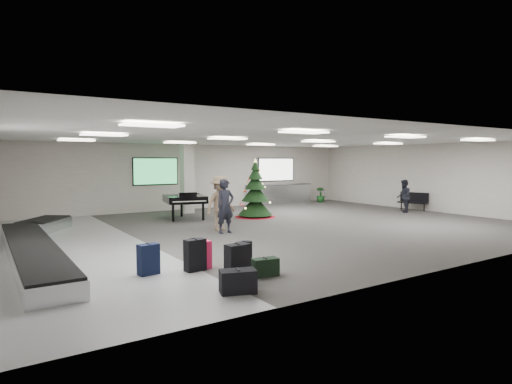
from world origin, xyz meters
TOP-DOWN VIEW (x-y plane):
  - ground at (0.00, 0.00)m, footprint 18.00×18.00m
  - room_envelope at (-0.38, 0.67)m, footprint 18.02×14.02m
  - baggage_carousel at (-7.84, -0.08)m, footprint 2.28×9.71m
  - service_counter at (5.00, 6.65)m, footprint 4.05×0.65m
  - suitcase_0 at (-4.74, -5.28)m, footprint 0.50×0.30m
  - suitcase_1 at (-5.12, -4.10)m, footprint 0.48×0.29m
  - pink_suitcase at (-4.91, -4.01)m, footprint 0.41×0.23m
  - suitcase_3 at (-4.78, -3.27)m, footprint 0.42×0.34m
  - navy_suitcase at (-6.08, -3.84)m, footprint 0.46×0.30m
  - green_duffel at (-4.05, -5.26)m, footprint 0.59×0.35m
  - suitcase_7 at (-3.84, -4.05)m, footprint 0.38×0.24m
  - black_duffel at (-5.12, -5.95)m, footprint 0.73×0.55m
  - christmas_tree at (0.83, 2.67)m, footprint 1.75×1.75m
  - grand_piano at (-1.91, 3.78)m, footprint 1.91×2.28m
  - bench at (8.59, 0.53)m, footprint 0.87×1.44m
  - traveler_a at (-2.19, -0.17)m, footprint 0.69×0.48m
  - traveler_b at (-2.08, 0.38)m, footprint 1.35×0.98m
  - traveler_bench at (7.46, 0.24)m, footprint 0.94×0.93m
  - potted_plant_left at (3.17, 6.40)m, footprint 0.60×0.58m
  - potted_plant_right at (7.55, 6.09)m, footprint 0.68×0.68m

SIDE VIEW (x-z plane):
  - ground at x=0.00m, z-range 0.00..0.00m
  - green_duffel at x=-4.05m, z-range -0.01..0.38m
  - baggage_carousel at x=-7.84m, z-range 0.00..0.43m
  - black_duffel at x=-5.12m, z-range -0.01..0.44m
  - suitcase_7 at x=-3.84m, z-range -0.01..0.52m
  - suitcase_3 at x=-4.78m, z-range -0.01..0.56m
  - pink_suitcase at x=-4.91m, z-range -0.01..0.64m
  - navy_suitcase at x=-6.08m, z-range -0.01..0.67m
  - suitcase_1 at x=-5.12m, z-range -0.01..0.72m
  - suitcase_0 at x=-4.74m, z-range -0.01..0.76m
  - potted_plant_left at x=3.17m, z-range 0.00..0.85m
  - potted_plant_right at x=7.55m, z-range 0.00..0.87m
  - bench at x=8.59m, z-range 0.06..0.92m
  - service_counter at x=5.00m, z-range 0.01..1.09m
  - traveler_bench at x=7.46m, z-range 0.00..1.53m
  - grand_piano at x=-1.91m, z-range 0.24..1.39m
  - christmas_tree at x=0.83m, z-range -0.39..2.11m
  - traveler_a at x=-2.19m, z-range 0.00..1.80m
  - traveler_b at x=-2.08m, z-range 0.00..1.89m
  - room_envelope at x=-0.38m, z-range 0.73..3.94m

